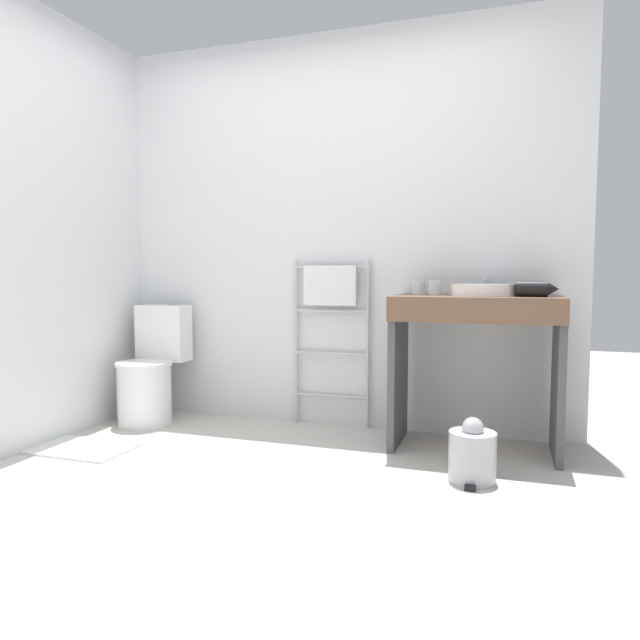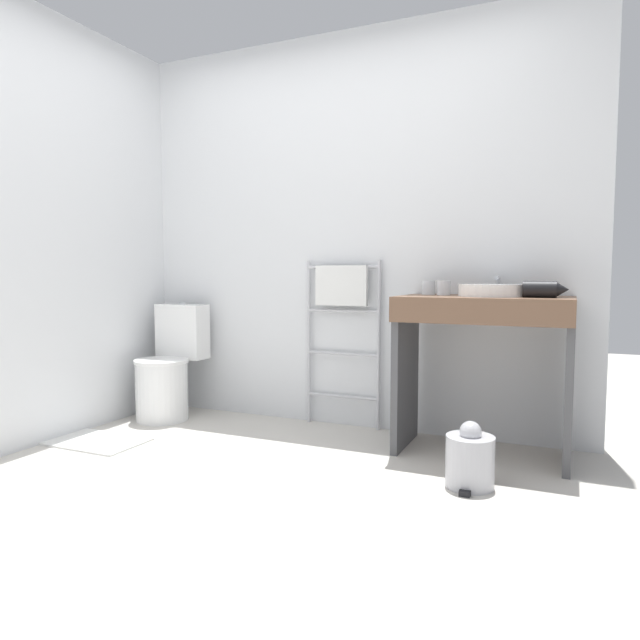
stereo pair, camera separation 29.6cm
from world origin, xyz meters
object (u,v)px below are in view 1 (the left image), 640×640
object	(u,v)px
toilet	(151,374)
cup_near_edge	(435,288)
cup_near_wall	(419,287)
trash_bin	(472,454)
hair_dryer	(534,289)
sink_basin	(485,289)
towel_radiator	(331,306)

from	to	relation	value
toilet	cup_near_edge	world-z (taller)	cup_near_edge
cup_near_wall	trash_bin	distance (m)	1.10
cup_near_edge	hair_dryer	distance (m)	0.56
sink_basin	trash_bin	bearing A→B (deg)	-92.10
sink_basin	cup_near_wall	world-z (taller)	cup_near_wall
cup_near_wall	hair_dryer	size ratio (longest dim) A/B	0.37
toilet	cup_near_edge	xyz separation A→B (m)	(1.87, 0.13, 0.59)
cup_near_wall	cup_near_edge	size ratio (longest dim) A/B	0.97
towel_radiator	trash_bin	size ratio (longest dim) A/B	3.47
toilet	hair_dryer	distance (m)	2.48
sink_basin	trash_bin	distance (m)	0.96
towel_radiator	trash_bin	world-z (taller)	towel_radiator
toilet	sink_basin	size ratio (longest dim) A/B	2.14
trash_bin	toilet	bearing A→B (deg)	167.38
cup_near_edge	trash_bin	bearing A→B (deg)	-66.66
cup_near_wall	hair_dryer	world-z (taller)	hair_dryer
cup_near_wall	hair_dryer	distance (m)	0.67
sink_basin	cup_near_edge	xyz separation A→B (m)	(-0.28, 0.06, 0.01)
towel_radiator	hair_dryer	distance (m)	1.26
hair_dryer	trash_bin	distance (m)	0.96
towel_radiator	cup_near_wall	xyz separation A→B (m)	(0.58, -0.08, 0.13)
towel_radiator	hair_dryer	size ratio (longest dim) A/B	4.97
cup_near_edge	trash_bin	size ratio (longest dim) A/B	0.27
toilet	sink_basin	xyz separation A→B (m)	(2.16, 0.07, 0.59)
towel_radiator	cup_near_wall	world-z (taller)	towel_radiator
towel_radiator	trash_bin	bearing A→B (deg)	-38.33
sink_basin	hair_dryer	world-z (taller)	hair_dryer
toilet	towel_radiator	distance (m)	1.30
sink_basin	cup_near_wall	xyz separation A→B (m)	(-0.39, 0.12, 0.01)
cup_near_wall	sink_basin	bearing A→B (deg)	-17.44
sink_basin	toilet	bearing A→B (deg)	-178.14
sink_basin	towel_radiator	bearing A→B (deg)	168.28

